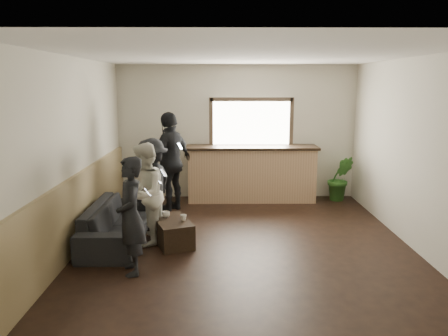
{
  "coord_description": "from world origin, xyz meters",
  "views": [
    {
      "loc": [
        -0.36,
        -6.2,
        2.41
      ],
      "look_at": [
        -0.3,
        0.4,
        1.13
      ],
      "focal_mm": 35.0,
      "sensor_mm": 36.0,
      "label": 1
    }
  ],
  "objects_px": {
    "sofa": "(118,222)",
    "cup_b": "(183,218)",
    "person_a": "(131,216)",
    "person_b": "(145,194)",
    "potted_plant": "(340,178)",
    "coffee_table": "(172,232)",
    "person_d": "(171,162)",
    "bar_counter": "(251,170)",
    "person_c": "(152,184)",
    "cup_a": "(166,214)"
  },
  "relations": [
    {
      "from": "sofa",
      "to": "cup_b",
      "type": "bearing_deg",
      "value": -99.34
    },
    {
      "from": "cup_b",
      "to": "person_a",
      "type": "relative_size",
      "value": 0.06
    },
    {
      "from": "sofa",
      "to": "person_b",
      "type": "height_order",
      "value": "person_b"
    },
    {
      "from": "cup_b",
      "to": "potted_plant",
      "type": "bearing_deg",
      "value": 39.58
    },
    {
      "from": "coffee_table",
      "to": "person_b",
      "type": "distance_m",
      "value": 0.71
    },
    {
      "from": "coffee_table",
      "to": "cup_b",
      "type": "distance_m",
      "value": 0.3
    },
    {
      "from": "sofa",
      "to": "potted_plant",
      "type": "distance_m",
      "value": 4.73
    },
    {
      "from": "sofa",
      "to": "person_a",
      "type": "height_order",
      "value": "person_a"
    },
    {
      "from": "potted_plant",
      "to": "person_d",
      "type": "height_order",
      "value": "person_d"
    },
    {
      "from": "potted_plant",
      "to": "person_a",
      "type": "relative_size",
      "value": 0.62
    },
    {
      "from": "sofa",
      "to": "person_d",
      "type": "height_order",
      "value": "person_d"
    },
    {
      "from": "potted_plant",
      "to": "person_b",
      "type": "height_order",
      "value": "person_b"
    },
    {
      "from": "potted_plant",
      "to": "coffee_table",
      "type": "bearing_deg",
      "value": -142.45
    },
    {
      "from": "sofa",
      "to": "person_a",
      "type": "relative_size",
      "value": 1.34
    },
    {
      "from": "bar_counter",
      "to": "sofa",
      "type": "xyz_separation_m",
      "value": [
        -2.24,
        -2.4,
        -0.34
      ]
    },
    {
      "from": "sofa",
      "to": "cup_b",
      "type": "relative_size",
      "value": 21.15
    },
    {
      "from": "bar_counter",
      "to": "sofa",
      "type": "relative_size",
      "value": 1.32
    },
    {
      "from": "bar_counter",
      "to": "person_c",
      "type": "distance_m",
      "value": 2.54
    },
    {
      "from": "person_a",
      "to": "person_c",
      "type": "distance_m",
      "value": 1.79
    },
    {
      "from": "person_d",
      "to": "sofa",
      "type": "bearing_deg",
      "value": 10.14
    },
    {
      "from": "potted_plant",
      "to": "person_a",
      "type": "xyz_separation_m",
      "value": [
        -3.64,
        -3.53,
        0.29
      ]
    },
    {
      "from": "cup_b",
      "to": "cup_a",
      "type": "bearing_deg",
      "value": 150.35
    },
    {
      "from": "coffee_table",
      "to": "person_d",
      "type": "xyz_separation_m",
      "value": [
        -0.2,
        1.8,
        0.76
      ]
    },
    {
      "from": "coffee_table",
      "to": "person_d",
      "type": "bearing_deg",
      "value": 96.31
    },
    {
      "from": "person_d",
      "to": "cup_a",
      "type": "bearing_deg",
      "value": 34.83
    },
    {
      "from": "sofa",
      "to": "coffee_table",
      "type": "relative_size",
      "value": 2.4
    },
    {
      "from": "bar_counter",
      "to": "person_c",
      "type": "height_order",
      "value": "bar_counter"
    },
    {
      "from": "cup_b",
      "to": "person_b",
      "type": "distance_m",
      "value": 0.68
    },
    {
      "from": "potted_plant",
      "to": "person_b",
      "type": "bearing_deg",
      "value": -145.73
    },
    {
      "from": "person_d",
      "to": "person_c",
      "type": "bearing_deg",
      "value": 20.55
    },
    {
      "from": "cup_a",
      "to": "person_c",
      "type": "distance_m",
      "value": 0.77
    },
    {
      "from": "person_c",
      "to": "potted_plant",
      "type": "bearing_deg",
      "value": 134.38
    },
    {
      "from": "bar_counter",
      "to": "coffee_table",
      "type": "xyz_separation_m",
      "value": [
        -1.39,
        -2.54,
        -0.45
      ]
    },
    {
      "from": "coffee_table",
      "to": "person_a",
      "type": "xyz_separation_m",
      "value": [
        -0.4,
        -1.04,
        0.57
      ]
    },
    {
      "from": "cup_a",
      "to": "person_b",
      "type": "relative_size",
      "value": 0.08
    },
    {
      "from": "person_d",
      "to": "bar_counter",
      "type": "bearing_deg",
      "value": 146.6
    },
    {
      "from": "coffee_table",
      "to": "person_d",
      "type": "height_order",
      "value": "person_d"
    },
    {
      "from": "bar_counter",
      "to": "coffee_table",
      "type": "bearing_deg",
      "value": -118.72
    },
    {
      "from": "cup_b",
      "to": "person_a",
      "type": "xyz_separation_m",
      "value": [
        -0.58,
        -1.0,
        0.34
      ]
    },
    {
      "from": "sofa",
      "to": "person_b",
      "type": "xyz_separation_m",
      "value": [
        0.45,
        -0.12,
        0.48
      ]
    },
    {
      "from": "person_b",
      "to": "sofa",
      "type": "bearing_deg",
      "value": -100.83
    },
    {
      "from": "cup_a",
      "to": "person_d",
      "type": "xyz_separation_m",
      "value": [
        -0.09,
        1.67,
        0.52
      ]
    },
    {
      "from": "potted_plant",
      "to": "person_c",
      "type": "relative_size",
      "value": 0.62
    },
    {
      "from": "cup_a",
      "to": "cup_b",
      "type": "distance_m",
      "value": 0.33
    },
    {
      "from": "potted_plant",
      "to": "person_a",
      "type": "bearing_deg",
      "value": -135.92
    },
    {
      "from": "person_b",
      "to": "person_c",
      "type": "height_order",
      "value": "person_b"
    },
    {
      "from": "person_a",
      "to": "person_d",
      "type": "relative_size",
      "value": 0.8
    },
    {
      "from": "person_c",
      "to": "coffee_table",
      "type": "bearing_deg",
      "value": 47.22
    },
    {
      "from": "bar_counter",
      "to": "cup_a",
      "type": "relative_size",
      "value": 22.71
    },
    {
      "from": "cup_a",
      "to": "bar_counter",
      "type": "bearing_deg",
      "value": 58.24
    }
  ]
}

